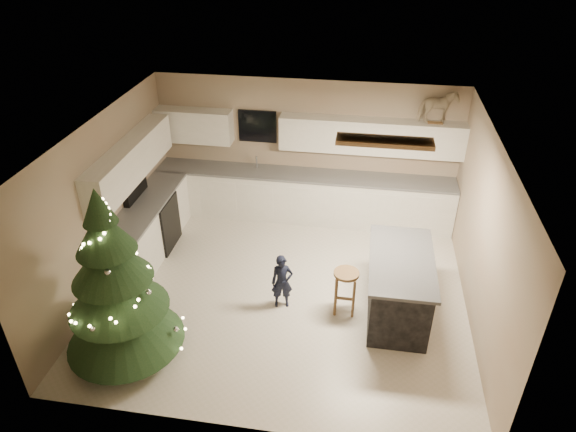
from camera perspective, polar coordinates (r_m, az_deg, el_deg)
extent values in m
plane|color=beige|center=(8.10, -0.39, -8.25)|extent=(5.50, 5.50, 0.00)
cube|color=tan|center=(9.53, 2.04, 7.44)|extent=(5.50, 0.02, 2.60)
cube|color=tan|center=(5.41, -4.89, -14.31)|extent=(5.50, 0.02, 2.60)
cube|color=tan|center=(8.19, -19.79, 1.21)|extent=(0.02, 5.00, 2.60)
cube|color=tan|center=(7.46, 20.91, -2.12)|extent=(0.02, 5.00, 2.60)
cube|color=silver|center=(6.74, -0.47, 9.03)|extent=(5.50, 5.00, 0.02)
cube|color=brown|center=(6.78, 10.69, 8.14)|extent=(1.25, 0.32, 0.06)
cube|color=white|center=(6.79, 10.66, 7.87)|extent=(1.15, 0.24, 0.02)
cube|color=white|center=(9.64, 1.72, 2.10)|extent=(5.48, 0.60, 0.90)
cube|color=white|center=(8.94, -15.45, -1.72)|extent=(0.60, 2.60, 0.90)
cube|color=slate|center=(9.41, 1.76, 4.57)|extent=(5.48, 0.62, 0.04)
cube|color=slate|center=(8.70, -15.82, 0.87)|extent=(0.62, 2.60, 0.04)
cube|color=white|center=(9.66, -10.38, 9.85)|extent=(1.40, 0.35, 0.60)
cube|color=white|center=(9.16, 9.19, 8.74)|extent=(3.20, 0.35, 0.60)
cube|color=white|center=(8.50, -17.09, 5.89)|extent=(0.35, 2.60, 0.60)
cube|color=black|center=(9.49, -3.41, 9.91)|extent=(0.70, 0.04, 0.60)
cube|color=#99999E|center=(9.57, -3.60, 4.86)|extent=(0.55, 0.40, 0.06)
cylinder|color=#99999E|center=(9.59, -3.51, 5.98)|extent=(0.03, 0.03, 0.24)
cube|color=black|center=(9.16, -14.63, -0.73)|extent=(0.64, 0.75, 0.90)
cube|color=black|center=(8.97, -16.61, 2.66)|extent=(0.10, 0.75, 0.30)
cube|color=black|center=(7.61, 12.15, -7.76)|extent=(0.80, 1.60, 0.90)
cube|color=#2B2B2F|center=(7.32, 12.56, -4.87)|extent=(0.90, 1.70, 0.05)
cylinder|color=brown|center=(7.37, 6.51, -6.37)|extent=(0.37, 0.37, 0.04)
cylinder|color=brown|center=(7.49, 5.29, -9.00)|extent=(0.04, 0.04, 0.66)
cylinder|color=brown|center=(7.49, 7.29, -9.17)|extent=(0.04, 0.04, 0.66)
cylinder|color=brown|center=(7.69, 5.45, -7.77)|extent=(0.04, 0.04, 0.66)
cylinder|color=brown|center=(7.68, 7.39, -7.93)|extent=(0.04, 0.04, 0.66)
cube|color=brown|center=(7.66, 6.31, -9.11)|extent=(0.28, 0.03, 0.03)
cylinder|color=#3F2816|center=(7.35, -17.36, -13.31)|extent=(0.13, 0.13, 0.33)
cone|color=#19341A|center=(7.05, -17.93, -10.72)|extent=(1.51, 1.51, 0.78)
cone|color=#19341A|center=(6.74, -18.62, -7.54)|extent=(1.25, 1.25, 0.67)
cone|color=#19341A|center=(6.48, -19.28, -4.46)|extent=(0.98, 0.98, 0.61)
cone|color=#19341A|center=(6.27, -19.89, -1.56)|extent=(0.71, 0.71, 0.56)
cone|color=#19341A|center=(6.11, -20.44, 1.07)|extent=(0.40, 0.40, 0.45)
sphere|color=#FFD88C|center=(7.00, -11.48, -13.73)|extent=(0.04, 0.04, 0.04)
sphere|color=#FFD88C|center=(7.15, -11.33, -11.89)|extent=(0.04, 0.04, 0.04)
sphere|color=#FFD88C|center=(7.31, -11.93, -10.26)|extent=(0.04, 0.04, 0.04)
sphere|color=#FFD88C|center=(7.45, -13.12, -8.97)|extent=(0.04, 0.04, 0.04)
sphere|color=#FFD88C|center=(7.56, -14.73, -8.08)|extent=(0.04, 0.04, 0.04)
sphere|color=#FFD88C|center=(7.60, -16.56, -7.61)|extent=(0.04, 0.04, 0.04)
sphere|color=#FFD88C|center=(7.59, -18.43, -7.53)|extent=(0.04, 0.04, 0.04)
sphere|color=#FFD88C|center=(7.52, -20.17, -7.80)|extent=(0.04, 0.04, 0.04)
sphere|color=#FFD88C|center=(7.40, -21.62, -8.35)|extent=(0.04, 0.04, 0.04)
sphere|color=#FFD88C|center=(7.24, -22.64, -9.08)|extent=(0.04, 0.04, 0.04)
sphere|color=#FFD88C|center=(7.05, -23.12, -9.87)|extent=(0.04, 0.04, 0.04)
sphere|color=#FFD88C|center=(6.85, -23.02, -10.60)|extent=(0.04, 0.04, 0.04)
sphere|color=#FFD88C|center=(6.67, -22.33, -11.13)|extent=(0.04, 0.04, 0.04)
sphere|color=#FFD88C|center=(6.52, -21.15, -11.34)|extent=(0.04, 0.04, 0.04)
sphere|color=#FFD88C|center=(6.41, -19.66, -11.17)|extent=(0.04, 0.04, 0.04)
sphere|color=#FFD88C|center=(6.36, -18.09, -10.58)|extent=(0.04, 0.04, 0.04)
sphere|color=#FFD88C|center=(6.36, -16.69, -9.65)|extent=(0.04, 0.04, 0.04)
sphere|color=#FFD88C|center=(6.41, -15.66, -8.49)|extent=(0.04, 0.04, 0.04)
sphere|color=#FFD88C|center=(6.49, -15.11, -7.24)|extent=(0.04, 0.04, 0.04)
sphere|color=#FFD88C|center=(6.58, -15.06, -6.03)|extent=(0.04, 0.04, 0.04)
sphere|color=#FFD88C|center=(6.67, -15.48, -4.96)|extent=(0.04, 0.04, 0.04)
sphere|color=#FFD88C|center=(6.75, -16.26, -4.10)|extent=(0.04, 0.04, 0.04)
sphere|color=#FFD88C|center=(6.79, -17.29, -3.48)|extent=(0.04, 0.04, 0.04)
sphere|color=#FFD88C|center=(6.80, -18.42, -3.09)|extent=(0.04, 0.04, 0.04)
sphere|color=#FFD88C|center=(6.78, -19.55, -2.91)|extent=(0.04, 0.04, 0.04)
sphere|color=#FFD88C|center=(6.72, -20.54, -2.90)|extent=(0.04, 0.04, 0.04)
sphere|color=#FFD88C|center=(6.64, -21.32, -3.00)|extent=(0.04, 0.04, 0.04)
sphere|color=#FFD88C|center=(6.53, -21.82, -3.14)|extent=(0.04, 0.04, 0.04)
sphere|color=#FFD88C|center=(6.42, -22.01, -3.25)|extent=(0.04, 0.04, 0.04)
sphere|color=#FFD88C|center=(6.31, -21.89, -3.27)|extent=(0.04, 0.04, 0.04)
sphere|color=#FFD88C|center=(6.22, -21.52, -3.15)|extent=(0.04, 0.04, 0.04)
sphere|color=#FFD88C|center=(6.15, -20.99, -2.86)|extent=(0.04, 0.04, 0.04)
sphere|color=#FFD88C|center=(6.10, -20.39, -2.42)|extent=(0.04, 0.04, 0.04)
sphere|color=#FFD88C|center=(6.08, -19.85, -1.84)|extent=(0.04, 0.04, 0.04)
sphere|color=#FFD88C|center=(6.07, -19.44, -1.18)|extent=(0.04, 0.04, 0.04)
sphere|color=#FFD88C|center=(6.08, -19.21, -0.49)|extent=(0.04, 0.04, 0.04)
sphere|color=#FFD88C|center=(6.10, -19.19, 0.19)|extent=(0.04, 0.04, 0.04)
sphere|color=#FFD88C|center=(6.11, -19.34, 0.81)|extent=(0.04, 0.04, 0.04)
sphere|color=#FFD88C|center=(6.12, -19.63, 1.36)|extent=(0.04, 0.04, 0.04)
sphere|color=#FFD88C|center=(6.11, -19.99, 1.82)|extent=(0.04, 0.04, 0.04)
sphere|color=silver|center=(6.92, -12.56, -12.60)|extent=(0.08, 0.08, 0.08)
sphere|color=silver|center=(7.48, -18.91, -7.59)|extent=(0.08, 0.08, 0.08)
sphere|color=silver|center=(6.63, -21.34, -11.42)|extent=(0.08, 0.08, 0.08)
sphere|color=silver|center=(6.67, -14.92, -7.30)|extent=(0.08, 0.08, 0.08)
sphere|color=silver|center=(6.88, -20.36, -4.69)|extent=(0.08, 0.08, 0.08)
sphere|color=silver|center=(6.29, -20.35, -5.90)|extent=(0.08, 0.08, 0.08)
sphere|color=silver|center=(6.37, -17.90, -2.39)|extent=(0.08, 0.08, 0.08)
sphere|color=silver|center=(6.32, -20.74, -0.87)|extent=(0.08, 0.08, 0.08)
sphere|color=silver|center=(6.10, -20.40, 0.43)|extent=(0.08, 0.08, 0.08)
imported|color=black|center=(7.56, -0.67, -7.32)|extent=(0.36, 0.28, 0.87)
cube|color=brown|center=(9.08, 16.06, 9.84)|extent=(0.25, 0.02, 0.02)
cube|color=brown|center=(9.15, 16.02, 10.01)|extent=(0.25, 0.02, 0.02)
imported|color=beige|center=(9.02, 16.29, 11.55)|extent=(0.69, 0.49, 0.53)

